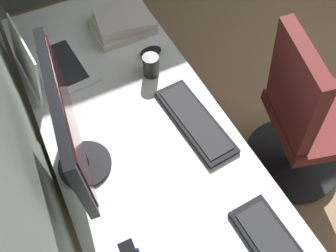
# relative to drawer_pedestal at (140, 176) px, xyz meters

# --- Properties ---
(desk) EXTENTS (2.20, 0.71, 0.73)m
(desk) POSITION_rel_drawer_pedestal_xyz_m (-0.15, -0.03, 0.32)
(desk) COLOR white
(desk) RESTS_ON ground
(drawer_pedestal) EXTENTS (0.40, 0.51, 0.69)m
(drawer_pedestal) POSITION_rel_drawer_pedestal_xyz_m (0.00, 0.00, 0.00)
(drawer_pedestal) COLOR white
(drawer_pedestal) RESTS_ON ground
(monitor_primary) EXTENTS (0.51, 0.20, 0.45)m
(monitor_primary) POSITION_rel_drawer_pedestal_xyz_m (-0.04, 0.21, 0.64)
(monitor_primary) COLOR black
(monitor_primary) RESTS_ON desk
(laptop_leftmost) EXTENTS (0.37, 0.31, 0.23)m
(laptop_leftmost) POSITION_rel_drawer_pedestal_xyz_m (0.49, 0.20, 0.44)
(laptop_leftmost) COLOR white
(laptop_leftmost) RESTS_ON desk
(keyboard_spare) EXTENTS (0.43, 0.17, 0.02)m
(keyboard_spare) POSITION_rel_drawer_pedestal_xyz_m (-0.05, -0.25, 0.39)
(keyboard_spare) COLOR black
(keyboard_spare) RESTS_ON desk
(mouse_main) EXTENTS (0.06, 0.10, 0.03)m
(mouse_main) POSITION_rel_drawer_pedestal_xyz_m (0.38, -0.25, 0.40)
(mouse_main) COLOR black
(mouse_main) RESTS_ON desk
(book_stack_near) EXTENTS (0.26, 0.30, 0.09)m
(book_stack_near) POSITION_rel_drawer_pedestal_xyz_m (0.60, -0.21, 0.42)
(book_stack_near) COLOR beige
(book_stack_near) RESTS_ON desk
(coffee_mug) EXTENTS (0.11, 0.07, 0.10)m
(coffee_mug) POSITION_rel_drawer_pedestal_xyz_m (0.27, -0.20, 0.43)
(coffee_mug) COLOR black
(coffee_mug) RESTS_ON desk
(office_chair) EXTENTS (0.56, 0.60, 0.97)m
(office_chair) POSITION_rel_drawer_pedestal_xyz_m (-0.15, -0.84, 0.11)
(office_chair) COLOR maroon
(office_chair) RESTS_ON ground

